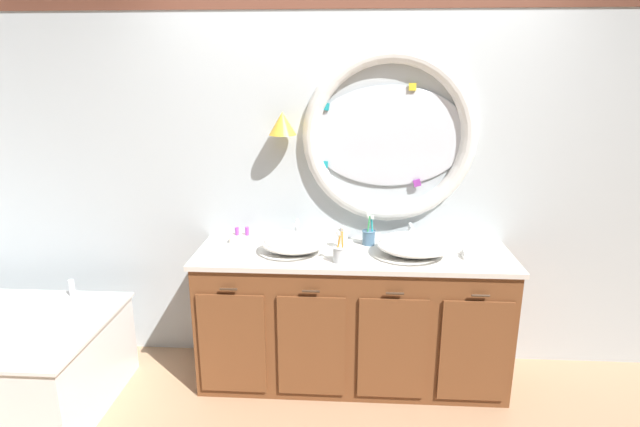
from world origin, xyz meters
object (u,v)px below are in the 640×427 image
(toothbrush_holder_left, at_px, (340,253))
(sink_basin_right, at_px, (414,244))
(toothbrush_holder_right, at_px, (369,236))
(soap_dispenser, at_px, (343,238))
(toiletry_basket, at_px, (242,238))
(sink_basin_left, at_px, (293,243))
(folded_hand_towel, at_px, (476,254))

(toothbrush_holder_left, bearing_deg, sink_basin_right, 17.13)
(toothbrush_holder_right, height_order, soap_dispenser, toothbrush_holder_right)
(toiletry_basket, bearing_deg, toothbrush_holder_right, -0.78)
(sink_basin_right, bearing_deg, toiletry_basket, 169.96)
(toothbrush_holder_right, relative_size, toiletry_basket, 1.48)
(toothbrush_holder_right, bearing_deg, soap_dispenser, -154.09)
(sink_basin_right, relative_size, toothbrush_holder_right, 2.07)
(sink_basin_left, bearing_deg, toothbrush_holder_right, 21.30)
(soap_dispenser, bearing_deg, sink_basin_right, -13.18)
(sink_basin_right, bearing_deg, toothbrush_holder_left, -162.87)
(toothbrush_holder_right, xyz_separation_m, folded_hand_towel, (0.63, -0.19, -0.04))
(toothbrush_holder_left, relative_size, soap_dispenser, 1.41)
(sink_basin_right, xyz_separation_m, toiletry_basket, (-1.08, 0.19, -0.04))
(toothbrush_holder_left, height_order, toiletry_basket, toothbrush_holder_left)
(toiletry_basket, bearing_deg, toothbrush_holder_left, -27.10)
(toothbrush_holder_left, bearing_deg, folded_hand_towel, 8.73)
(sink_basin_right, relative_size, folded_hand_towel, 2.70)
(toiletry_basket, bearing_deg, sink_basin_left, -28.33)
(toothbrush_holder_left, height_order, folded_hand_towel, toothbrush_holder_left)
(sink_basin_right, bearing_deg, folded_hand_towel, -1.84)
(sink_basin_left, height_order, toothbrush_holder_left, toothbrush_holder_left)
(soap_dispenser, bearing_deg, toiletry_basket, 172.07)
(toothbrush_holder_right, bearing_deg, sink_basin_left, -158.70)
(soap_dispenser, height_order, folded_hand_towel, soap_dispenser)
(toothbrush_holder_right, distance_m, folded_hand_towel, 0.66)
(sink_basin_right, distance_m, toothbrush_holder_right, 0.32)
(sink_basin_left, relative_size, sink_basin_right, 0.87)
(folded_hand_towel, height_order, toiletry_basket, toiletry_basket)
(toothbrush_holder_right, relative_size, folded_hand_towel, 1.30)
(sink_basin_right, xyz_separation_m, toothbrush_holder_right, (-0.26, 0.18, -0.01))
(folded_hand_towel, distance_m, toiletry_basket, 1.46)
(folded_hand_towel, bearing_deg, sink_basin_right, 178.16)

